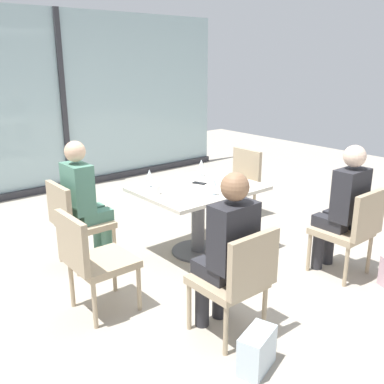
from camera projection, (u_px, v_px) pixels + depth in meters
ground_plane at (198, 252)px, 4.68m from camera, size 12.00×12.00×0.00m
window_wall_backdrop at (63, 111)px, 6.67m from camera, size 5.89×0.10×2.70m
dining_table_main at (198, 203)px, 4.52m from camera, size 1.22×0.95×0.73m
chair_front_right at (352, 227)px, 4.02m from camera, size 0.46×0.50×0.87m
chair_front_left at (237, 277)px, 3.11m from camera, size 0.46×0.50×0.87m
chair_far_left at (76, 219)px, 4.23m from camera, size 0.50×0.46×0.87m
chair_far_right at (238, 180)px, 5.60m from camera, size 0.50×0.46×0.87m
chair_side_end at (92, 257)px, 3.42m from camera, size 0.50×0.46×0.87m
person_front_right at (343, 203)px, 4.04m from camera, size 0.34×0.39×1.26m
person_front_left at (227, 246)px, 3.13m from camera, size 0.34×0.39×1.26m
person_far_left at (84, 197)px, 4.23m from camera, size 0.39×0.34×1.26m
wine_glass_0 at (226, 182)px, 4.15m from camera, size 0.07×0.07×0.18m
wine_glass_1 at (201, 164)px, 4.85m from camera, size 0.07×0.07×0.18m
wine_glass_2 at (149, 174)px, 4.42m from camera, size 0.07×0.07×0.18m
wine_glass_3 at (233, 177)px, 4.31m from camera, size 0.07×0.07×0.18m
wine_glass_4 at (214, 182)px, 4.16m from camera, size 0.07×0.07×0.18m
coffee_cup at (156, 190)px, 4.21m from camera, size 0.08×0.08×0.09m
cell_phone_on_table at (199, 183)px, 4.58m from camera, size 0.12×0.16×0.01m
handbag_1 at (257, 351)px, 2.88m from camera, size 0.33×0.24×0.28m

